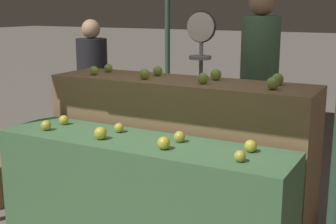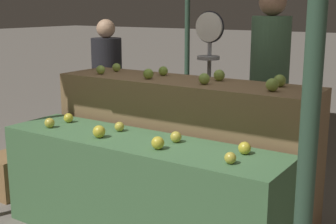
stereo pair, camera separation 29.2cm
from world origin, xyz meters
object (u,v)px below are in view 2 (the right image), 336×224
object	(u,v)px
person_vendor_at_scale	(269,75)
person_customer_left	(107,79)
wooden_crate_side	(9,175)
produce_scale	(209,62)

from	to	relation	value
person_vendor_at_scale	person_customer_left	distance (m)	1.85
person_customer_left	wooden_crate_side	world-z (taller)	person_customer_left
person_vendor_at_scale	produce_scale	bearing A→B (deg)	55.47
person_customer_left	produce_scale	bearing A→B (deg)	160.04
produce_scale	wooden_crate_side	size ratio (longest dim) A/B	4.48
produce_scale	person_vendor_at_scale	world-z (taller)	person_vendor_at_scale
wooden_crate_side	person_vendor_at_scale	bearing A→B (deg)	37.88
person_vendor_at_scale	person_customer_left	size ratio (longest dim) A/B	1.19
person_vendor_at_scale	wooden_crate_side	distance (m)	2.53
person_customer_left	wooden_crate_side	xyz separation A→B (m)	(-0.03, -1.35, -0.71)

